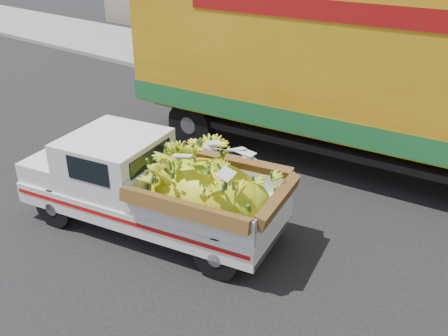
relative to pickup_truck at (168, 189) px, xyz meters
The scene contains 5 objects.
ground 1.70m from the pickup_truck, 24.13° to the right, with size 100.00×100.00×0.00m, color black.
curb 7.01m from the pickup_truck, 78.85° to the left, with size 60.00×0.25×0.15m, color gray.
sidewalk 9.07m from the pickup_truck, 81.43° to the left, with size 60.00×4.00×0.14m, color gray.
pickup_truck is the anchor object (origin of this frame).
semi_trailer 5.14m from the pickup_truck, 61.88° to the left, with size 12.04×3.74×3.80m.
Camera 1 is at (3.70, -4.42, 4.79)m, focal length 40.00 mm.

